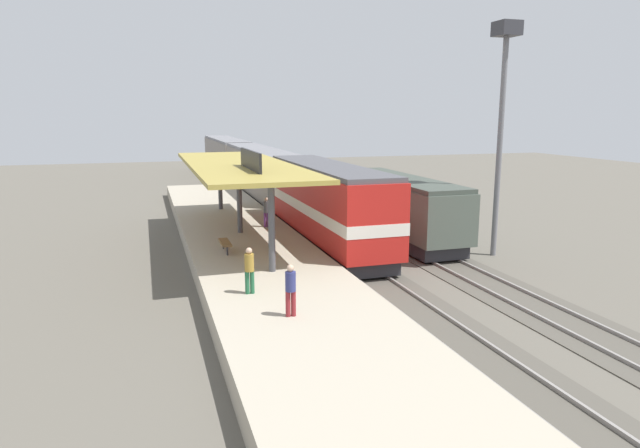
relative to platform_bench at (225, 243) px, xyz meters
The scene contains 14 objects.
ground_plane 9.11m from the platform_bench, 27.42° to the left, with size 120.00×120.00×0.00m, color #5B564C.
track_near 7.41m from the platform_bench, 34.67° to the left, with size 3.20×110.00×0.16m.
track_far 11.46m from the platform_bench, 21.38° to the left, with size 3.20×110.00×0.16m.
platform 4.47m from the platform_bench, 71.36° to the left, with size 6.00×44.00×0.90m, color #A89E89.
station_canopy 5.35m from the platform_bench, 70.96° to the left, with size 5.20×18.00×4.70m.
platform_bench is the anchor object (origin of this frame).
locomotive 6.80m from the platform_bench, 26.72° to the left, with size 2.93×14.43×4.44m.
passenger_carriage_front 21.88m from the platform_bench, 74.07° to the left, with size 2.90×20.00×4.24m.
passenger_carriage_rear 42.26m from the platform_bench, 81.84° to the left, with size 2.90×20.00×4.24m.
freight_car 11.16m from the platform_bench, 17.97° to the left, with size 2.80×12.00×3.54m.
light_mast 15.55m from the platform_bench, ahead, with size 1.10×1.10×11.70m.
person_waiting 9.19m from the platform_bench, 84.86° to the right, with size 0.34×0.34×1.71m.
person_walking 6.09m from the platform_bench, 59.21° to the left, with size 0.34×0.34×1.71m.
person_boarding 6.49m from the platform_bench, 90.15° to the right, with size 0.34×0.34×1.71m.
Camera 1 is at (-9.37, -29.75, 7.29)m, focal length 31.25 mm.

